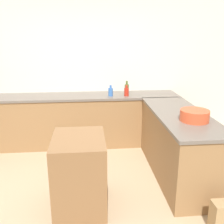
% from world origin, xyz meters
% --- Properties ---
extents(ground_plane, '(14.00, 14.00, 0.00)m').
position_xyz_m(ground_plane, '(0.00, 0.00, 0.00)').
color(ground_plane, tan).
extents(wall_back, '(8.00, 0.06, 2.70)m').
position_xyz_m(wall_back, '(0.00, 2.10, 1.35)').
color(wall_back, silver).
rests_on(wall_back, ground_plane).
extents(counter_back, '(3.34, 0.62, 0.92)m').
position_xyz_m(counter_back, '(0.00, 1.77, 0.46)').
color(counter_back, olive).
rests_on(counter_back, ground_plane).
extents(counter_peninsula, '(0.69, 1.89, 0.92)m').
position_xyz_m(counter_peninsula, '(1.33, 0.55, 0.46)').
color(counter_peninsula, olive).
rests_on(counter_peninsula, ground_plane).
extents(island_table, '(0.59, 0.74, 0.86)m').
position_xyz_m(island_table, '(-0.05, -0.04, 0.43)').
color(island_table, brown).
rests_on(island_table, ground_plane).
extents(mixing_bowl, '(0.36, 0.36, 0.14)m').
position_xyz_m(mixing_bowl, '(1.39, 0.23, 0.99)').
color(mixing_bowl, '#DB512D').
rests_on(mixing_bowl, counter_peninsula).
extents(olive_oil_bottle, '(0.08, 0.08, 0.23)m').
position_xyz_m(olive_oil_bottle, '(0.77, 1.84, 1.02)').
color(olive_oil_bottle, '#475B1E').
rests_on(olive_oil_bottle, counter_back).
extents(hot_sauce_bottle, '(0.08, 0.08, 0.19)m').
position_xyz_m(hot_sauce_bottle, '(0.74, 1.65, 1.00)').
color(hot_sauce_bottle, red).
rests_on(hot_sauce_bottle, counter_back).
extents(water_bottle_blue, '(0.08, 0.08, 0.19)m').
position_xyz_m(water_bottle_blue, '(0.46, 1.67, 1.00)').
color(water_bottle_blue, '#386BB7').
rests_on(water_bottle_blue, counter_back).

